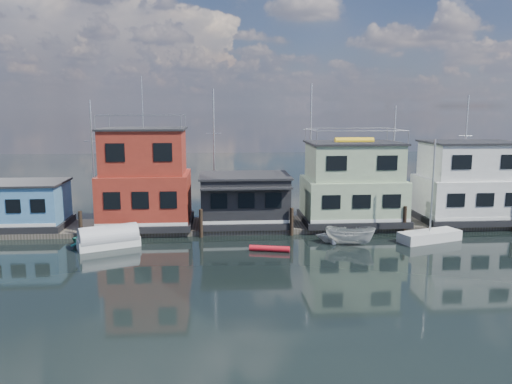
{
  "coord_description": "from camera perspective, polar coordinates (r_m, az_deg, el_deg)",
  "views": [
    {
      "loc": [
        -2.59,
        -28.16,
        9.95
      ],
      "look_at": [
        0.44,
        12.0,
        3.0
      ],
      "focal_mm": 35.0,
      "sensor_mm": 36.0,
      "label": 1
    }
  ],
  "objects": [
    {
      "name": "background_masts",
      "position": [
        46.95,
        4.72,
        4.38
      ],
      "size": [
        36.4,
        0.16,
        12.0
      ],
      "color": "silver",
      "rests_on": "ground"
    },
    {
      "name": "ground",
      "position": [
        29.98,
        0.9,
        -9.59
      ],
      "size": [
        160.0,
        160.0,
        0.0
      ],
      "primitive_type": "plane",
      "color": "black",
      "rests_on": "ground"
    },
    {
      "name": "day_sailer",
      "position": [
        39.51,
        19.22,
        -4.69
      ],
      "size": [
        5.09,
        3.07,
        7.62
      ],
      "rotation": [
        0.0,
        0.0,
        0.33
      ],
      "color": "silver",
      "rests_on": "ground"
    },
    {
      "name": "houseboat_blue",
      "position": [
        43.71,
        -24.88,
        -1.34
      ],
      "size": [
        6.4,
        4.9,
        3.66
      ],
      "color": "black",
      "rests_on": "dock"
    },
    {
      "name": "pilings",
      "position": [
        38.46,
        -0.83,
        -3.51
      ],
      "size": [
        42.28,
        0.28,
        2.2
      ],
      "color": "#2D2116",
      "rests_on": "ground"
    },
    {
      "name": "houseboat_red",
      "position": [
        41.01,
        -12.55,
        1.36
      ],
      "size": [
        7.4,
        5.9,
        11.86
      ],
      "color": "black",
      "rests_on": "dock"
    },
    {
      "name": "dinghy_teal",
      "position": [
        37.97,
        -17.69,
        -5.26
      ],
      "size": [
        4.58,
        4.1,
        0.78
      ],
      "primitive_type": "imported",
      "rotation": [
        0.0,
        0.0,
        1.11
      ],
      "color": "#227E74",
      "rests_on": "ground"
    },
    {
      "name": "red_kayak",
      "position": [
        34.78,
        1.56,
        -6.48
      ],
      "size": [
        2.84,
        1.05,
        0.41
      ],
      "primitive_type": "cylinder",
      "rotation": [
        0.0,
        1.57,
        -0.23
      ],
      "color": "red",
      "rests_on": "ground"
    },
    {
      "name": "houseboat_white",
      "position": [
        45.81,
        23.16,
        0.95
      ],
      "size": [
        8.4,
        5.9,
        6.66
      ],
      "color": "black",
      "rests_on": "dock"
    },
    {
      "name": "houseboat_dark",
      "position": [
        40.89,
        -1.31,
        -0.83
      ],
      "size": [
        7.4,
        6.1,
        4.06
      ],
      "color": "black",
      "rests_on": "dock"
    },
    {
      "name": "dock",
      "position": [
        41.41,
        -0.6,
        -3.83
      ],
      "size": [
        48.0,
        5.0,
        0.4
      ],
      "primitive_type": "cube",
      "color": "#595147",
      "rests_on": "ground"
    },
    {
      "name": "tarp_runabout",
      "position": [
        37.2,
        -16.49,
        -5.12
      ],
      "size": [
        4.52,
        3.16,
        1.71
      ],
      "rotation": [
        0.0,
        0.0,
        0.41
      ],
      "color": "silver",
      "rests_on": "ground"
    },
    {
      "name": "houseboat_green",
      "position": [
        42.15,
        11.0,
        0.88
      ],
      "size": [
        8.4,
        5.9,
        7.03
      ],
      "color": "black",
      "rests_on": "dock"
    },
    {
      "name": "dinghy_white",
      "position": [
        37.45,
        8.48,
        -4.82
      ],
      "size": [
        2.22,
        1.93,
        1.14
      ],
      "primitive_type": "imported",
      "rotation": [
        0.0,
        0.0,
        1.54
      ],
      "color": "white",
      "rests_on": "ground"
    },
    {
      "name": "motorboat",
      "position": [
        36.9,
        10.69,
        -4.9
      ],
      "size": [
        3.85,
        2.55,
        1.39
      ],
      "primitive_type": "imported",
      "rotation": [
        0.0,
        0.0,
        1.21
      ],
      "color": "silver",
      "rests_on": "ground"
    }
  ]
}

